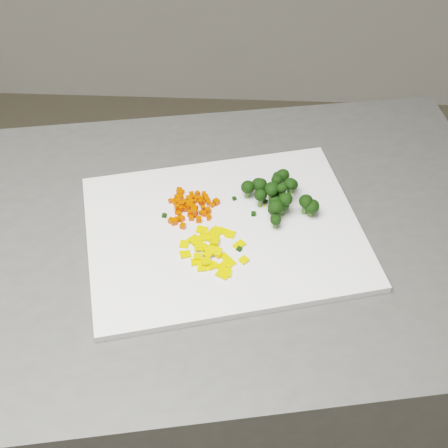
{
  "coord_description": "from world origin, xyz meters",
  "views": [
    {
      "loc": [
        0.33,
        -0.36,
        1.59
      ],
      "look_at": [
        0.3,
        0.3,
        0.92
      ],
      "focal_mm": 50.0,
      "sensor_mm": 36.0,
      "label": 1
    }
  ],
  "objects_px": {
    "cutting_board": "(224,231)",
    "pepper_pile": "(209,250)",
    "broccoli_pile": "(280,194)",
    "carrot_pile": "(189,204)",
    "counter_block": "(227,382)"
  },
  "relations": [
    {
      "from": "carrot_pile",
      "to": "broccoli_pile",
      "type": "height_order",
      "value": "broccoli_pile"
    },
    {
      "from": "counter_block",
      "to": "cutting_board",
      "type": "xyz_separation_m",
      "value": [
        -0.01,
        -0.01,
        0.46
      ]
    },
    {
      "from": "cutting_board",
      "to": "pepper_pile",
      "type": "bearing_deg",
      "value": -110.5
    },
    {
      "from": "counter_block",
      "to": "carrot_pile",
      "type": "distance_m",
      "value": 0.48
    },
    {
      "from": "counter_block",
      "to": "carrot_pile",
      "type": "xyz_separation_m",
      "value": [
        -0.06,
        0.03,
        0.47
      ]
    },
    {
      "from": "pepper_pile",
      "to": "cutting_board",
      "type": "bearing_deg",
      "value": 69.5
    },
    {
      "from": "counter_block",
      "to": "carrot_pile",
      "type": "bearing_deg",
      "value": 154.25
    },
    {
      "from": "counter_block",
      "to": "pepper_pile",
      "type": "bearing_deg",
      "value": -113.21
    },
    {
      "from": "carrot_pile",
      "to": "pepper_pile",
      "type": "height_order",
      "value": "carrot_pile"
    },
    {
      "from": "cutting_board",
      "to": "pepper_pile",
      "type": "height_order",
      "value": "pepper_pile"
    },
    {
      "from": "cutting_board",
      "to": "counter_block",
      "type": "bearing_deg",
      "value": 50.03
    },
    {
      "from": "cutting_board",
      "to": "carrot_pile",
      "type": "distance_m",
      "value": 0.07
    },
    {
      "from": "carrot_pile",
      "to": "pepper_pile",
      "type": "distance_m",
      "value": 0.1
    },
    {
      "from": "cutting_board",
      "to": "pepper_pile",
      "type": "relative_size",
      "value": 3.88
    },
    {
      "from": "pepper_pile",
      "to": "broccoli_pile",
      "type": "distance_m",
      "value": 0.15
    }
  ]
}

